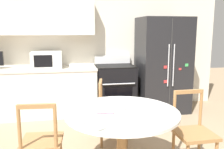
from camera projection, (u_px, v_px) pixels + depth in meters
name	position (u px, v px, depth m)	size (l,w,h in m)	color
back_wall	(78.00, 37.00, 4.90)	(5.20, 0.44, 2.60)	silver
kitchen_counter	(37.00, 92.00, 4.64)	(2.21, 0.64, 0.90)	silver
refrigerator	(162.00, 65.00, 4.90)	(0.94, 0.80, 1.83)	black
oven_range	(115.00, 88.00, 4.88)	(0.73, 0.68, 1.08)	black
microwave	(47.00, 60.00, 4.58)	(0.55, 0.39, 0.30)	white
dining_table	(122.00, 124.00, 2.66)	(1.21, 1.21, 0.75)	white
dining_chair_left	(41.00, 142.00, 2.63)	(0.45, 0.45, 0.90)	#9E7042
dining_chair_right	(193.00, 133.00, 2.87)	(0.43, 0.43, 0.90)	#9E7042
dining_chair_far	(112.00, 113.00, 3.53)	(0.49, 0.49, 0.90)	#9E7042
candle_glass	(122.00, 108.00, 2.62)	(0.08, 0.08, 0.09)	silver
folded_napkin	(105.00, 111.00, 2.55)	(0.18, 0.10, 0.05)	pink
mail_stack	(99.00, 123.00, 2.28)	(0.34, 0.37, 0.02)	white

